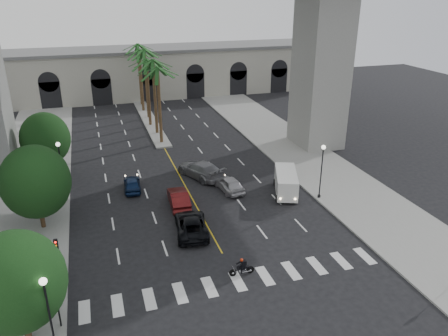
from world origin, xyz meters
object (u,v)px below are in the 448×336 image
lamp_post_left_near (49,313)px  traffic_signal_near (55,293)px  pedestrian_a (58,278)px  lamp_post_right (322,167)px  car_a (229,184)px  pedestrian_b (59,259)px  motorcycle_rider (242,267)px  car_e (132,184)px  traffic_signal_far (58,255)px  lamp_post_left_far (61,164)px  car_b (179,198)px  car_d (201,169)px  car_c (191,225)px  cargo_van (286,182)px

lamp_post_left_near → traffic_signal_near: lamp_post_left_near is taller
pedestrian_a → traffic_signal_near: bearing=-104.8°
lamp_post_right → lamp_post_left_near: bearing=-150.3°
lamp_post_right → car_a: size_ratio=1.26×
lamp_post_left_near → pedestrian_b: size_ratio=3.45×
motorcycle_rider → car_e: (-5.70, 16.03, 0.07)m
lamp_post_left_near → motorcycle_rider: (11.97, 4.15, -2.63)m
traffic_signal_near → motorcycle_rider: (11.87, 1.65, -1.92)m
lamp_post_left_near → traffic_signal_near: (0.10, 2.50, -0.71)m
traffic_signal_far → pedestrian_b: traffic_signal_far is taller
lamp_post_left_far → car_b: size_ratio=1.15×
pedestrian_a → pedestrian_b: (0.00, 2.37, -0.07)m
car_d → lamp_post_left_near: bearing=33.9°
motorcycle_rider → pedestrian_a: (-12.07, 1.94, 0.40)m
lamp_post_left_far → car_a: lamp_post_left_far is taller
lamp_post_right → lamp_post_left_far: bearing=160.7°
car_c → car_d: car_d is taller
car_c → pedestrian_b: size_ratio=3.39×
lamp_post_right → car_e: 18.21m
car_e → pedestrian_a: (-6.36, -14.09, 0.33)m
motorcycle_rider → traffic_signal_far: bearing=169.9°
lamp_post_right → motorcycle_rider: size_ratio=2.95×
pedestrian_b → pedestrian_a: bearing=-70.4°
traffic_signal_far → car_d: (13.34, 14.73, -1.65)m
lamp_post_left_near → traffic_signal_near: size_ratio=1.47×
lamp_post_left_near → car_a: bearing=48.4°
traffic_signal_near → traffic_signal_far: 4.00m
motorcycle_rider → car_b: (-2.07, 11.38, 0.18)m
lamp_post_left_far → car_b: lamp_post_left_far is taller
traffic_signal_near → traffic_signal_far: (0.00, 4.00, 0.00)m
car_e → pedestrian_a: size_ratio=2.31×
traffic_signal_far → car_b: 13.44m
car_a → car_d: bearing=-73.8°
lamp_post_left_far → car_a: (15.26, -3.79, -2.50)m
traffic_signal_near → car_d: bearing=54.5°
motorcycle_rider → car_e: car_e is taller
car_a → pedestrian_b: pedestrian_b is taller
cargo_van → car_b: bearing=-162.6°
lamp_post_left_near → cargo_van: bearing=36.4°
car_d → car_a: bearing=90.6°
car_c → pedestrian_b: bearing=20.3°
lamp_post_left_far → pedestrian_b: bearing=-90.5°
car_a → pedestrian_a: 18.96m
car_a → motorcycle_rider: bearing=67.7°
car_e → lamp_post_left_far: bearing=-3.4°
lamp_post_left_far → traffic_signal_far: (0.10, -14.50, -0.71)m
car_b → cargo_van: bearing=179.8°
car_c → pedestrian_b: (-10.00, -2.17, 0.20)m
cargo_van → pedestrian_b: bearing=-141.6°
lamp_post_left_far → car_d: size_ratio=0.90×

